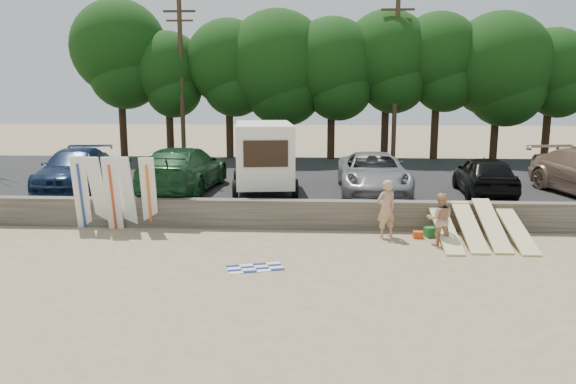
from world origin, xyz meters
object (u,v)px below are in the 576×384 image
object	(u,v)px
cooler	(431,232)
car_3	(485,175)
car_2	(373,173)
beachgoer_b	(440,219)
box_trailer	(264,154)
beachgoer_a	(386,209)
car_1	(183,169)
car_0	(75,169)

from	to	relation	value
cooler	car_3	bearing A→B (deg)	38.13
car_2	cooler	bearing A→B (deg)	-69.93
car_3	cooler	size ratio (longest dim) A/B	12.01
car_3	beachgoer_b	distance (m)	5.55
cooler	beachgoer_b	bearing A→B (deg)	-102.69
box_trailer	beachgoer_a	distance (m)	6.25
car_2	beachgoer_b	world-z (taller)	car_2
car_1	beachgoer_a	xyz separation A→B (m)	(7.64, -4.17, -0.64)
beachgoer_b	car_3	bearing A→B (deg)	-114.48
car_0	beachgoer_b	world-z (taller)	car_0
car_3	beachgoer_b	world-z (taller)	car_3
car_1	car_3	bearing A→B (deg)	-177.67
car_0	cooler	size ratio (longest dim) A/B	14.69
car_0	car_3	distance (m)	16.46
box_trailer	beachgoer_b	xyz separation A→B (m)	(5.93, -5.12, -1.41)
car_3	car_2	bearing A→B (deg)	-0.64
cooler	car_2	bearing A→B (deg)	93.98
box_trailer	car_3	size ratio (longest dim) A/B	1.00
car_0	cooler	bearing A→B (deg)	-25.47
box_trailer	beachgoer_a	bearing A→B (deg)	-51.77
car_3	car_1	bearing A→B (deg)	2.43
car_1	beachgoer_b	xyz separation A→B (m)	(9.19, -5.03, -0.77)
car_2	beachgoer_a	bearing A→B (deg)	-89.68
car_0	beachgoer_a	bearing A→B (deg)	-28.03
car_0	car_2	xyz separation A→B (m)	(12.20, -0.20, -0.02)
car_1	beachgoer_b	distance (m)	10.51
car_0	beachgoer_b	xyz separation A→B (m)	(13.78, -5.33, -0.69)
car_1	cooler	world-z (taller)	car_1
car_3	cooler	distance (m)	4.88
car_3	car_0	bearing A→B (deg)	1.67
car_1	car_2	xyz separation A→B (m)	(7.61, 0.10, -0.11)
beachgoer_b	box_trailer	bearing A→B (deg)	-36.31
car_0	car_2	distance (m)	12.20
car_1	car_2	size ratio (longest dim) A/B	1.09
car_2	beachgoer_a	size ratio (longest dim) A/B	2.98
beachgoer_a	beachgoer_b	world-z (taller)	beachgoer_a
car_3	beachgoer_b	size ratio (longest dim) A/B	2.77
car_2	beachgoer_a	world-z (taller)	car_2
car_0	cooler	world-z (taller)	car_0
car_1	cooler	bearing A→B (deg)	159.52
beachgoer_a	beachgoer_b	distance (m)	1.77
car_2	beachgoer_b	size ratio (longest dim) A/B	3.44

